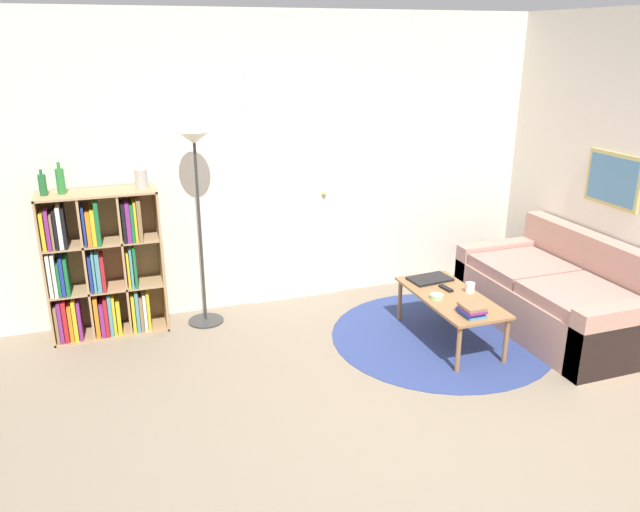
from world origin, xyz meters
TOP-DOWN VIEW (x-y plane):
  - ground_plane at (0.00, 0.00)m, footprint 14.00×14.00m
  - wall_back at (0.00, 2.78)m, footprint 7.73×0.11m
  - wall_right at (2.39, 1.38)m, footprint 0.08×5.75m
  - rug at (0.92, 1.54)m, footprint 1.83×1.83m
  - bookshelf at (-1.72, 2.56)m, footprint 0.92×0.34m
  - floor_lamp at (-0.89, 2.49)m, footprint 0.31×0.31m
  - couch at (1.96, 1.37)m, footprint 0.91×1.70m
  - coffee_table at (0.94, 1.47)m, footprint 0.50×1.05m
  - laptop at (0.95, 1.83)m, footprint 0.38×0.26m
  - bowl at (0.80, 1.45)m, footprint 0.11×0.11m
  - book_stack_on_table at (0.89, 1.09)m, footprint 0.16×0.19m
  - cup at (1.12, 1.48)m, footprint 0.08×0.08m
  - remote at (0.97, 1.60)m, footprint 0.06×0.15m
  - bottle_left at (-2.05, 2.57)m, footprint 0.06×0.06m
  - bottle_middle at (-1.92, 2.58)m, footprint 0.07×0.07m
  - vase_on_shelf at (-1.32, 2.56)m, footprint 0.10×0.10m

SIDE VIEW (x-z plane):
  - ground_plane at x=0.00m, z-range 0.00..0.00m
  - rug at x=0.92m, z-range 0.00..0.01m
  - couch at x=1.96m, z-range -0.12..0.67m
  - coffee_table at x=0.94m, z-range 0.16..0.56m
  - laptop at x=0.95m, z-range 0.40..0.42m
  - remote at x=0.97m, z-range 0.40..0.42m
  - bowl at x=0.80m, z-range 0.40..0.43m
  - cup at x=1.12m, z-range 0.40..0.48m
  - book_stack_on_table at x=0.89m, z-range 0.40..0.48m
  - bookshelf at x=-1.72m, z-range -0.03..1.18m
  - wall_back at x=0.00m, z-range -0.01..2.59m
  - vase_on_shelf at x=-1.32m, z-range 1.22..1.37m
  - wall_right at x=2.39m, z-range 0.00..2.60m
  - floor_lamp at x=-0.89m, z-range 0.47..2.13m
  - bottle_left at x=-2.05m, z-range 1.20..1.40m
  - bottle_middle at x=-1.92m, z-range 1.20..1.44m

